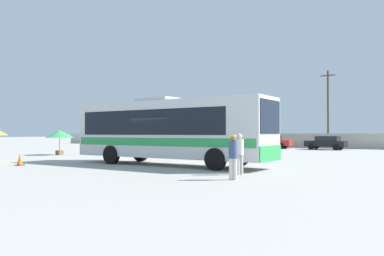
{
  "coord_description": "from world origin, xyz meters",
  "views": [
    {
      "loc": [
        12.16,
        -16.82,
        1.72
      ],
      "look_at": [
        1.21,
        1.21,
        2.01
      ],
      "focal_mm": 35.62,
      "sensor_mm": 36.0,
      "label": 1
    }
  ],
  "objects": [
    {
      "name": "coach_bus_silver_green",
      "position": [
        0.33,
        0.12,
        1.96
      ],
      "size": [
        11.6,
        3.04,
        3.67
      ],
      "color": "silver",
      "rests_on": "ground_plane"
    },
    {
      "name": "roadside_tree_left",
      "position": [
        -17.49,
        34.07,
        4.91
      ],
      "size": [
        4.44,
        4.44,
        6.82
      ],
      "color": "brown",
      "rests_on": "ground_plane"
    },
    {
      "name": "vendor_umbrella_near_gate_green",
      "position": [
        -12.53,
        3.55,
        1.64
      ],
      "size": [
        2.23,
        2.23,
        1.98
      ],
      "color": "gray",
      "rests_on": "ground_plane"
    },
    {
      "name": "parked_car_third_red",
      "position": [
        -2.67,
        24.83,
        0.8
      ],
      "size": [
        4.59,
        2.21,
        1.51
      ],
      "color": "red",
      "rests_on": "ground_plane"
    },
    {
      "name": "parked_car_second_black",
      "position": [
        -9.7,
        24.74,
        0.8
      ],
      "size": [
        4.26,
        2.03,
        1.51
      ],
      "color": "black",
      "rests_on": "ground_plane"
    },
    {
      "name": "ground_plane",
      "position": [
        0.0,
        10.0,
        0.0
      ],
      "size": [
        300.0,
        300.0,
        0.0
      ],
      "primitive_type": "plane",
      "color": "#A3A099"
    },
    {
      "name": "parked_car_leftmost_grey",
      "position": [
        -15.23,
        24.64,
        0.81
      ],
      "size": [
        4.12,
        2.06,
        1.55
      ],
      "color": "slate",
      "rests_on": "ground_plane"
    },
    {
      "name": "perimeter_wall",
      "position": [
        0.0,
        28.73,
        0.85
      ],
      "size": [
        80.0,
        0.3,
        1.7
      ],
      "primitive_type": "cube",
      "color": "#B2AD9E",
      "rests_on": "ground_plane"
    },
    {
      "name": "traffic_cone_on_apron",
      "position": [
        -6.3,
        -4.19,
        0.31
      ],
      "size": [
        0.36,
        0.36,
        0.64
      ],
      "color": "black",
      "rests_on": "ground_plane"
    },
    {
      "name": "passenger_waiting_on_apron",
      "position": [
        6.16,
        -4.03,
        0.95
      ],
      "size": [
        0.43,
        0.43,
        1.66
      ],
      "color": "silver",
      "rests_on": "ground_plane"
    },
    {
      "name": "attendant_by_bus_door",
      "position": [
        5.64,
        -2.28,
        0.96
      ],
      "size": [
        0.49,
        0.49,
        1.71
      ],
      "color": "#B7B2A8",
      "rests_on": "ground_plane"
    },
    {
      "name": "roadside_tree_midleft",
      "position": [
        -7.71,
        32.84,
        4.45
      ],
      "size": [
        3.6,
        3.6,
        6.0
      ],
      "color": "brown",
      "rests_on": "ground_plane"
    },
    {
      "name": "parked_car_rightmost_black",
      "position": [
        3.49,
        24.62,
        0.76
      ],
      "size": [
        4.17,
        2.19,
        1.43
      ],
      "color": "black",
      "rests_on": "ground_plane"
    },
    {
      "name": "utility_pole_far",
      "position": [
        2.29,
        31.43,
        4.88
      ],
      "size": [
        1.8,
        0.28,
        9.39
      ],
      "color": "#4C3823",
      "rests_on": "ground_plane"
    }
  ]
}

